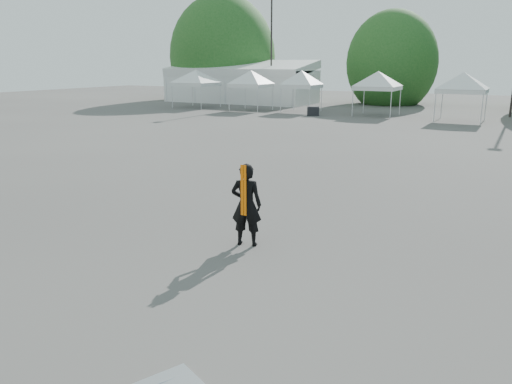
% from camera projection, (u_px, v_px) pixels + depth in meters
% --- Properties ---
extents(ground, '(120.00, 120.00, 0.00)m').
position_uv_depth(ground, '(301.00, 240.00, 11.37)').
color(ground, '#474442').
rests_on(ground, ground).
extents(marquee, '(15.00, 6.25, 4.23)m').
position_uv_depth(marquee, '(241.00, 83.00, 50.81)').
color(marquee, silver).
rests_on(marquee, ground).
extents(light_pole_west, '(0.60, 0.25, 10.30)m').
position_uv_depth(light_pole_west, '(271.00, 43.00, 47.16)').
color(light_pole_west, black).
rests_on(light_pole_west, ground).
extents(tree_far_w, '(4.80, 4.80, 7.30)m').
position_uv_depth(tree_far_w, '(223.00, 57.00, 54.57)').
color(tree_far_w, '#382314').
rests_on(tree_far_w, ground).
extents(tree_mid_w, '(4.16, 4.16, 6.33)m').
position_uv_depth(tree_mid_w, '(392.00, 63.00, 48.10)').
color(tree_mid_w, '#382314').
rests_on(tree_mid_w, ground).
extents(tent_a, '(4.68, 4.68, 3.88)m').
position_uv_depth(tent_a, '(196.00, 73.00, 44.55)').
color(tent_a, silver).
rests_on(tent_a, ground).
extents(tent_b, '(4.13, 4.13, 3.88)m').
position_uv_depth(tent_b, '(251.00, 74.00, 41.71)').
color(tent_b, silver).
rests_on(tent_b, ground).
extents(tent_c, '(3.86, 3.86, 3.88)m').
position_uv_depth(tent_c, '(302.00, 74.00, 40.42)').
color(tent_c, silver).
rests_on(tent_c, ground).
extents(tent_d, '(4.34, 4.34, 3.88)m').
position_uv_depth(tent_d, '(378.00, 75.00, 37.48)').
color(tent_d, silver).
rests_on(tent_d, ground).
extents(tent_e, '(4.42, 4.42, 3.88)m').
position_uv_depth(tent_e, '(464.00, 76.00, 33.68)').
color(tent_e, silver).
rests_on(tent_e, ground).
extents(man, '(0.77, 0.61, 1.85)m').
position_uv_depth(man, '(246.00, 205.00, 10.87)').
color(man, black).
rests_on(man, ground).
extents(crate_west, '(1.08, 0.96, 0.69)m').
position_uv_depth(crate_west, '(313.00, 111.00, 38.16)').
color(crate_west, black).
rests_on(crate_west, ground).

